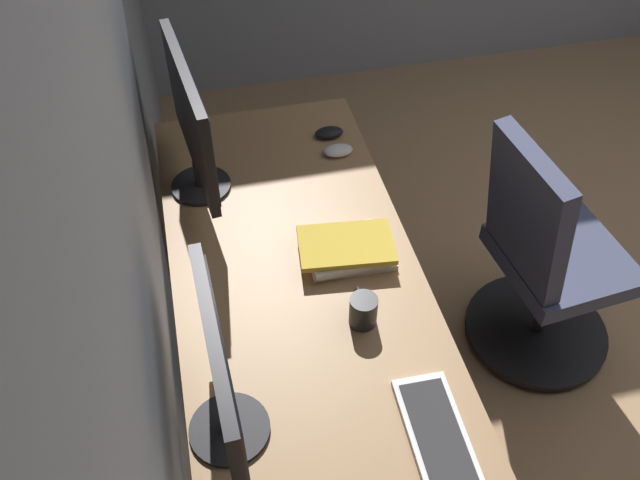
{
  "coord_description": "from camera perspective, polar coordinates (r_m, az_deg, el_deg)",
  "views": [
    {
      "loc": [
        -1.35,
        1.99,
        2.26
      ],
      "look_at": [
        -0.11,
        1.7,
        0.95
      ],
      "focal_mm": 38.51,
      "sensor_mm": 36.0,
      "label": 1
    }
  ],
  "objects": [
    {
      "name": "coffee_mug",
      "position": [
        1.9,
        3.59,
        -5.81
      ],
      "size": [
        0.12,
        0.08,
        0.09
      ],
      "color": "black",
      "rests_on": "desk"
    },
    {
      "name": "monitor_primary",
      "position": [
        2.19,
        -10.63,
        9.68
      ],
      "size": [
        0.56,
        0.2,
        0.47
      ],
      "color": "black",
      "rests_on": "desk"
    },
    {
      "name": "book_stack_near",
      "position": [
        2.07,
        2.27,
        -0.71
      ],
      "size": [
        0.21,
        0.3,
        0.06
      ],
      "color": "beige",
      "rests_on": "desk"
    },
    {
      "name": "mouse_spare",
      "position": [
        2.52,
        0.76,
        8.91
      ],
      "size": [
        0.06,
        0.1,
        0.03
      ],
      "primitive_type": "ellipsoid",
      "color": "black",
      "rests_on": "desk"
    },
    {
      "name": "drawer_pedestal",
      "position": [
        2.26,
        -1.56,
        -12.2
      ],
      "size": [
        0.4,
        0.51,
        0.69
      ],
      "color": "#936D47",
      "rests_on": "ground"
    },
    {
      "name": "wall_back",
      "position": [
        1.67,
        -17.61,
        8.32
      ],
      "size": [
        4.83,
        0.1,
        2.6
      ],
      "primitive_type": "cube",
      "color": "#8C939E",
      "rests_on": "ground"
    },
    {
      "name": "mouse_main",
      "position": [
        2.44,
        1.53,
        7.45
      ],
      "size": [
        0.06,
        0.1,
        0.03
      ],
      "primitive_type": "ellipsoid",
      "color": "silver",
      "rests_on": "desk"
    },
    {
      "name": "desk",
      "position": [
        2.04,
        -1.37,
        -5.86
      ],
      "size": [
        1.88,
        0.74,
        0.73
      ],
      "color": "#936D47",
      "rests_on": "ground"
    },
    {
      "name": "office_chair",
      "position": [
        2.56,
        18.08,
        -1.93
      ],
      "size": [
        0.56,
        0.57,
        0.97
      ],
      "color": "#383D56",
      "rests_on": "ground"
    },
    {
      "name": "keyboard_main",
      "position": [
        1.74,
        10.19,
        -16.87
      ],
      "size": [
        0.42,
        0.15,
        0.02
      ],
      "color": "silver",
      "rests_on": "desk"
    },
    {
      "name": "monitor_secondary",
      "position": [
        1.56,
        -8.22,
        -11.21
      ],
      "size": [
        0.51,
        0.2,
        0.41
      ],
      "color": "black",
      "rests_on": "desk"
    }
  ]
}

